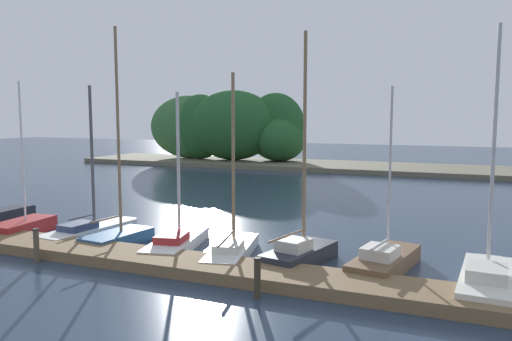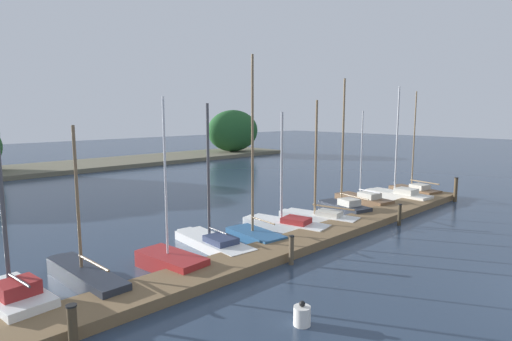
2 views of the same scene
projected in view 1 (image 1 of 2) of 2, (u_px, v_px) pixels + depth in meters
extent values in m
cube|color=brown|center=(151.00, 260.00, 15.60)|extent=(25.45, 1.80, 0.35)
cube|color=#66604C|center=(355.00, 167.00, 43.80)|extent=(53.29, 8.00, 0.40)
ellipsoid|color=#235628|center=(282.00, 139.00, 47.28)|extent=(4.41, 5.86, 4.19)
ellipsoid|color=#235628|center=(200.00, 127.00, 49.60)|extent=(5.64, 3.73, 6.42)
ellipsoid|color=#386B38|center=(189.00, 127.00, 50.39)|extent=(8.86, 3.74, 6.33)
ellipsoid|color=#235628|center=(233.00, 125.00, 48.32)|extent=(8.97, 5.99, 6.76)
ellipsoid|color=#235628|center=(275.00, 127.00, 47.63)|extent=(5.91, 3.22, 6.46)
cube|color=#232833|center=(23.00, 212.00, 22.97)|extent=(0.54, 1.03, 0.48)
cube|color=maroon|center=(22.00, 228.00, 19.57)|extent=(1.45, 2.78, 0.58)
cube|color=maroon|center=(44.00, 222.00, 20.72)|extent=(0.72, 0.73, 0.49)
cylinder|color=silver|center=(22.00, 151.00, 19.44)|extent=(0.08, 0.08, 5.41)
cube|color=white|center=(89.00, 231.00, 19.38)|extent=(1.59, 4.25, 0.37)
cube|color=white|center=(122.00, 223.00, 21.03)|extent=(0.77, 1.09, 0.31)
cube|color=#2D3856|center=(78.00, 226.00, 18.89)|extent=(1.03, 1.32, 0.24)
cylinder|color=#4C4C51|center=(92.00, 156.00, 19.34)|extent=(0.12, 0.12, 5.45)
cylinder|color=#4C4C51|center=(83.00, 217.00, 19.07)|extent=(0.17, 1.31, 0.06)
cube|color=#285684|center=(117.00, 238.00, 18.16)|extent=(1.47, 2.82, 0.44)
cube|color=#285684|center=(140.00, 232.00, 19.23)|extent=(0.73, 0.74, 0.37)
cylinder|color=#7F6647|center=(118.00, 131.00, 17.92)|extent=(0.11, 0.11, 7.36)
cylinder|color=#7F6647|center=(107.00, 219.00, 17.66)|extent=(0.21, 1.50, 0.07)
cube|color=white|center=(177.00, 243.00, 17.54)|extent=(2.07, 4.15, 0.39)
cube|color=white|center=(192.00, 232.00, 19.29)|extent=(0.88, 1.12, 0.33)
cube|color=maroon|center=(172.00, 238.00, 17.02)|extent=(1.16, 1.37, 0.25)
cylinder|color=#B7B7BC|center=(178.00, 165.00, 17.53)|extent=(0.12, 0.12, 5.09)
cube|color=white|center=(232.00, 252.00, 16.46)|extent=(1.93, 4.01, 0.38)
cube|color=white|center=(243.00, 240.00, 18.16)|extent=(0.81, 1.07, 0.32)
cube|color=beige|center=(228.00, 246.00, 15.96)|extent=(1.07, 1.31, 0.25)
cylinder|color=#7F6647|center=(233.00, 160.00, 16.42)|extent=(0.11, 0.11, 5.68)
cylinder|color=#7F6647|center=(227.00, 238.00, 15.71)|extent=(0.56, 2.15, 0.09)
cube|color=#232833|center=(300.00, 256.00, 15.68)|extent=(1.80, 3.20, 0.53)
cube|color=#232833|center=(320.00, 248.00, 16.78)|extent=(0.79, 0.88, 0.45)
cube|color=beige|center=(294.00, 245.00, 15.33)|extent=(1.05, 1.08, 0.35)
cylinder|color=#7F6647|center=(305.00, 141.00, 15.47)|extent=(0.11, 0.11, 6.69)
cylinder|color=#7F6647|center=(288.00, 235.00, 15.02)|extent=(0.53, 2.05, 0.07)
cube|color=brown|center=(384.00, 262.00, 15.03)|extent=(1.83, 3.69, 0.51)
cube|color=brown|center=(400.00, 251.00, 16.36)|extent=(0.82, 0.99, 0.43)
cube|color=beige|center=(380.00, 252.00, 14.62)|extent=(1.09, 1.20, 0.33)
cylinder|color=#B7B7BC|center=(390.00, 171.00, 14.95)|extent=(0.08, 0.08, 5.02)
cylinder|color=#B7B7BC|center=(380.00, 244.00, 14.60)|extent=(0.35, 1.54, 0.08)
cube|color=silver|center=(487.00, 283.00, 13.23)|extent=(1.54, 3.98, 0.50)
cube|color=silver|center=(489.00, 266.00, 14.79)|extent=(0.77, 1.02, 0.43)
cube|color=beige|center=(487.00, 273.00, 12.75)|extent=(1.04, 1.23, 0.33)
cylinder|color=#B7B7BC|center=(494.00, 150.00, 13.10)|extent=(0.10, 0.10, 6.52)
cylinder|color=brown|center=(36.00, 246.00, 15.91)|extent=(0.18, 0.18, 1.04)
cylinder|color=black|center=(36.00, 229.00, 15.85)|extent=(0.20, 0.20, 0.04)
cylinder|color=#3D3323|center=(257.00, 279.00, 12.72)|extent=(0.17, 0.17, 1.03)
cylinder|color=black|center=(257.00, 259.00, 12.66)|extent=(0.20, 0.20, 0.04)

